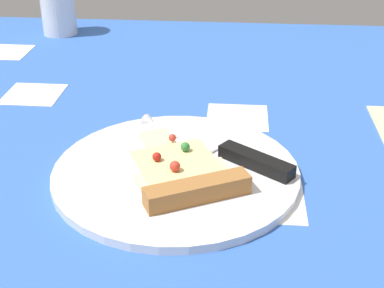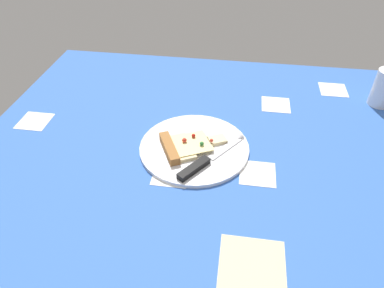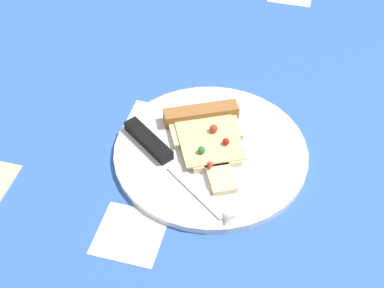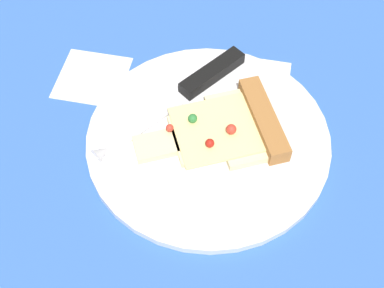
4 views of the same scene
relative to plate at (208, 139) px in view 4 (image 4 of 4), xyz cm
name	(u,v)px [view 4 (image 4 of 4)]	position (x,y,z in cm)	size (l,w,h in cm)	color
ground_plane	(198,91)	(-8.96, -3.07, -2.03)	(129.34, 129.34, 3.00)	#3360B7
plate	(208,139)	(0.00, 0.00, 0.00)	(29.84, 29.84, 1.06)	silver
pizza_slice	(229,128)	(-1.15, 2.32, 1.33)	(14.98, 19.05, 2.56)	beige
knife	(186,92)	(-5.93, -3.98, 1.13)	(20.59, 15.89, 2.45)	silver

